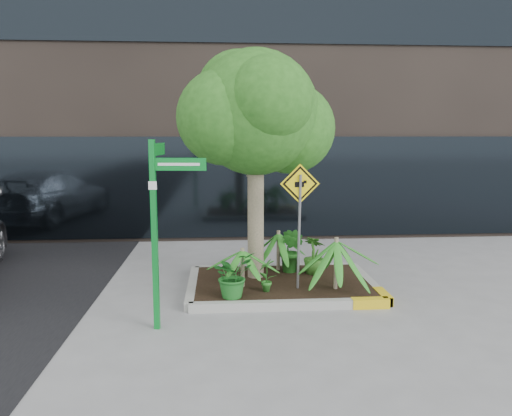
{
  "coord_description": "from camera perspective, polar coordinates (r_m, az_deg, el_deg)",
  "views": [
    {
      "loc": [
        -0.89,
        -8.34,
        2.77
      ],
      "look_at": [
        -0.27,
        0.2,
        1.49
      ],
      "focal_mm": 35.0,
      "sensor_mm": 36.0,
      "label": 1
    }
  ],
  "objects": [
    {
      "name": "street_sign_post",
      "position": [
        7.1,
        -11.09,
        -0.62
      ],
      "size": [
        0.8,
        0.83,
        2.7
      ],
      "rotation": [
        0.0,
        0.0,
        -0.11
      ],
      "color": "#0B8229",
      "rests_on": "ground"
    },
    {
      "name": "shrub_b",
      "position": [
        9.49,
        6.68,
        -5.36
      ],
      "size": [
        0.56,
        0.56,
        0.72
      ],
      "primitive_type": "imported",
      "rotation": [
        0.0,
        0.0,
        2.51
      ],
      "color": "#316F21",
      "rests_on": "planter"
    },
    {
      "name": "shrub_d",
      "position": [
        9.52,
        4.09,
        -4.84
      ],
      "size": [
        0.67,
        0.67,
        0.86
      ],
      "primitive_type": "imported",
      "rotation": [
        0.0,
        0.0,
        5.48
      ],
      "color": "#1D5A1A",
      "rests_on": "planter"
    },
    {
      "name": "shrub_c",
      "position": [
        8.42,
        1.23,
        -7.6
      ],
      "size": [
        0.43,
        0.43,
        0.58
      ],
      "primitive_type": "imported",
      "rotation": [
        0.0,
        0.0,
        3.87
      ],
      "color": "#2A7424",
      "rests_on": "planter"
    },
    {
      "name": "palm_left",
      "position": [
        8.59,
        -1.56,
        -4.89
      ],
      "size": [
        0.77,
        0.77,
        0.85
      ],
      "color": "gray",
      "rests_on": "ground"
    },
    {
      "name": "palm_front",
      "position": [
        8.53,
        9.18,
        -3.73
      ],
      "size": [
        1.0,
        1.0,
        1.11
      ],
      "color": "gray",
      "rests_on": "ground"
    },
    {
      "name": "ground",
      "position": [
        8.83,
        1.87,
        -9.81
      ],
      "size": [
        80.0,
        80.0,
        0.0
      ],
      "primitive_type": "plane",
      "color": "gray",
      "rests_on": "ground"
    },
    {
      "name": "palm_back",
      "position": [
        9.64,
        2.58,
        -2.89
      ],
      "size": [
        0.87,
        0.87,
        0.97
      ],
      "color": "gray",
      "rests_on": "ground"
    },
    {
      "name": "planter",
      "position": [
        9.08,
        3.16,
        -8.62
      ],
      "size": [
        3.35,
        2.36,
        0.15
      ],
      "color": "#9E9E99",
      "rests_on": "ground"
    },
    {
      "name": "cattle_sign",
      "position": [
        8.28,
        5.0,
        0.28
      ],
      "size": [
        0.66,
        0.19,
        2.14
      ],
      "rotation": [
        0.0,
        0.0,
        0.03
      ],
      "color": "slate",
      "rests_on": "ground"
    },
    {
      "name": "shrub_a",
      "position": [
        8.11,
        -2.69,
        -7.64
      ],
      "size": [
        0.94,
        0.94,
        0.74
      ],
      "primitive_type": "imported",
      "rotation": [
        0.0,
        0.0,
        0.71
      ],
      "color": "#1C6220",
      "rests_on": "planter"
    },
    {
      "name": "tree",
      "position": [
        8.99,
        -0.06,
        10.83
      ],
      "size": [
        2.87,
        2.54,
        4.3
      ],
      "color": "gray",
      "rests_on": "ground"
    }
  ]
}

